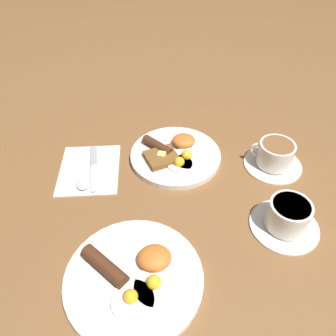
% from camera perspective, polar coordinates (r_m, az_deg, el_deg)
% --- Properties ---
extents(ground_plane, '(3.00, 3.00, 0.00)m').
position_cam_1_polar(ground_plane, '(0.86, 1.30, 1.77)').
color(ground_plane, brown).
extents(breakfast_plate_near, '(0.23, 0.23, 0.04)m').
position_cam_1_polar(breakfast_plate_near, '(0.85, 1.26, 2.36)').
color(breakfast_plate_near, white).
rests_on(breakfast_plate_near, ground_plane).
extents(breakfast_plate_far, '(0.26, 0.26, 0.04)m').
position_cam_1_polar(breakfast_plate_far, '(0.64, -5.81, -18.34)').
color(breakfast_plate_far, white).
rests_on(breakfast_plate_far, ground_plane).
extents(teacup_near, '(0.15, 0.15, 0.07)m').
position_cam_1_polar(teacup_near, '(0.86, 18.05, 1.95)').
color(teacup_near, white).
rests_on(teacup_near, ground_plane).
extents(teacup_far, '(0.15, 0.15, 0.07)m').
position_cam_1_polar(teacup_far, '(0.73, 20.08, -8.07)').
color(teacup_far, white).
rests_on(teacup_far, ground_plane).
extents(napkin, '(0.15, 0.18, 0.01)m').
position_cam_1_polar(napkin, '(0.85, -13.54, -0.16)').
color(napkin, white).
rests_on(napkin, ground_plane).
extents(knife, '(0.04, 0.17, 0.01)m').
position_cam_1_polar(knife, '(0.85, -12.80, 0.53)').
color(knife, silver).
rests_on(knife, napkin).
extents(spoon, '(0.04, 0.16, 0.01)m').
position_cam_1_polar(spoon, '(0.82, -14.50, -1.74)').
color(spoon, silver).
rests_on(spoon, napkin).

